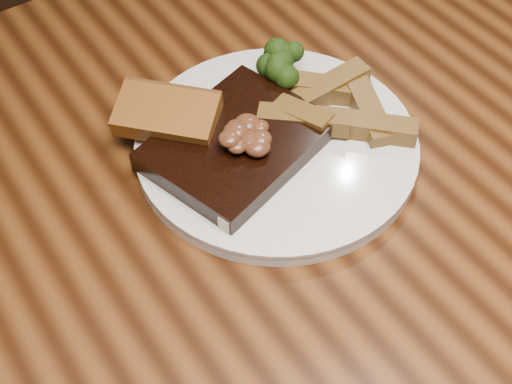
% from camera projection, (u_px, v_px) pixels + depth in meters
% --- Properties ---
extents(dining_table, '(1.60, 0.90, 0.75)m').
position_uv_depth(dining_table, '(260.00, 284.00, 0.73)').
color(dining_table, '#542C10').
rests_on(dining_table, ground).
extents(chair_far, '(0.51, 0.51, 0.86)m').
position_uv_depth(chair_far, '(87.00, 54.00, 1.24)').
color(chair_far, black).
rests_on(chair_far, ground).
extents(plate, '(0.32, 0.32, 0.01)m').
position_uv_depth(plate, '(276.00, 146.00, 0.71)').
color(plate, silver).
rests_on(plate, dining_table).
extents(steak, '(0.19, 0.17, 0.02)m').
position_uv_depth(steak, '(237.00, 145.00, 0.69)').
color(steak, black).
rests_on(steak, plate).
extents(steak_bone, '(0.13, 0.05, 0.02)m').
position_uv_depth(steak_bone, '(271.00, 184.00, 0.66)').
color(steak_bone, beige).
rests_on(steak_bone, plate).
extents(mushroom_pile, '(0.07, 0.07, 0.03)m').
position_uv_depth(mushroom_pile, '(242.00, 127.00, 0.67)').
color(mushroom_pile, '#532D1A').
rests_on(mushroom_pile, steak).
extents(garlic_bread, '(0.11, 0.11, 0.02)m').
position_uv_depth(garlic_bread, '(169.00, 129.00, 0.71)').
color(garlic_bread, brown).
rests_on(garlic_bread, plate).
extents(potato_wedges, '(0.12, 0.12, 0.02)m').
position_uv_depth(potato_wedges, '(325.00, 101.00, 0.73)').
color(potato_wedges, brown).
rests_on(potato_wedges, plate).
extents(broccoli_cluster, '(0.07, 0.07, 0.04)m').
position_uv_depth(broccoli_cluster, '(278.00, 63.00, 0.76)').
color(broccoli_cluster, '#1F390D').
rests_on(broccoli_cluster, plate).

